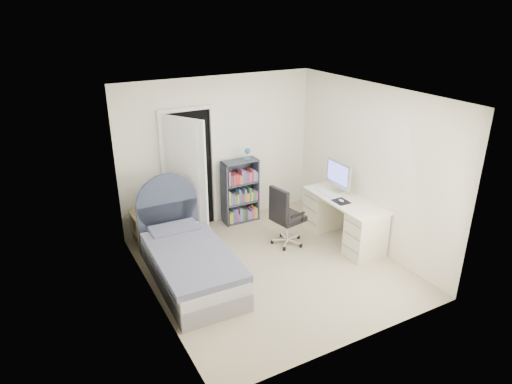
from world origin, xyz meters
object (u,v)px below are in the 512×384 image
nightstand (146,220)px  desk (343,218)px  floor_lamp (176,200)px  office_chair (284,214)px  bookcase (241,194)px  bed (189,260)px

nightstand → desk: size_ratio=0.43×
floor_lamp → office_chair: floor_lamp is taller
bookcase → desk: bearing=-51.8°
desk → office_chair: 0.97m
nightstand → floor_lamp: floor_lamp is taller
floor_lamp → bookcase: bearing=-4.7°
bed → desk: (2.55, -0.14, 0.12)m
bookcase → bed: bearing=-138.5°
floor_lamp → desk: bearing=-34.0°
bookcase → office_chair: (0.20, -1.10, 0.03)m
desk → nightstand: bearing=154.2°
nightstand → desk: 3.10m
desk → floor_lamp: bearing=146.0°
bed → office_chair: bearing=6.1°
nightstand → desk: desk is taller
bed → desk: 2.56m
office_chair → bed: bearing=-173.9°
bed → bookcase: bearing=41.5°
bed → floor_lamp: 1.44m
nightstand → office_chair: bearing=-28.8°
desk → bed: bearing=176.8°
bookcase → office_chair: bearing=-79.5°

